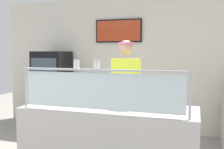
{
  "coord_description": "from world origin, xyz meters",
  "views": [
    {
      "loc": [
        1.98,
        -2.5,
        1.59
      ],
      "look_at": [
        1.03,
        0.41,
        1.33
      ],
      "focal_mm": 42.28,
      "sensor_mm": 36.0,
      "label": 1
    }
  ],
  "objects_px": {
    "pizza_tray": "(122,106)",
    "pizza_server": "(120,105)",
    "worker_figure": "(126,93)",
    "drink_fridge": "(52,90)",
    "parmesan_shaker": "(76,65)",
    "pepper_flake_shaker": "(97,65)"
  },
  "relations": [
    {
      "from": "pizza_tray",
      "to": "pizza_server",
      "type": "xyz_separation_m",
      "value": [
        -0.01,
        -0.02,
        0.02
      ]
    },
    {
      "from": "worker_figure",
      "to": "drink_fridge",
      "type": "distance_m",
      "value": 2.26
    },
    {
      "from": "pizza_server",
      "to": "drink_fridge",
      "type": "height_order",
      "value": "drink_fridge"
    },
    {
      "from": "parmesan_shaker",
      "to": "pepper_flake_shaker",
      "type": "distance_m",
      "value": 0.23
    },
    {
      "from": "pizza_tray",
      "to": "pizza_server",
      "type": "distance_m",
      "value": 0.03
    },
    {
      "from": "pizza_server",
      "to": "pepper_flake_shaker",
      "type": "height_order",
      "value": "pepper_flake_shaker"
    },
    {
      "from": "parmesan_shaker",
      "to": "drink_fridge",
      "type": "distance_m",
      "value": 2.83
    },
    {
      "from": "pizza_server",
      "to": "pizza_tray",
      "type": "bearing_deg",
      "value": 62.97
    },
    {
      "from": "pizza_tray",
      "to": "parmesan_shaker",
      "type": "height_order",
      "value": "parmesan_shaker"
    },
    {
      "from": "pizza_tray",
      "to": "parmesan_shaker",
      "type": "xyz_separation_m",
      "value": [
        -0.41,
        -0.33,
        0.49
      ]
    },
    {
      "from": "pizza_tray",
      "to": "drink_fridge",
      "type": "height_order",
      "value": "drink_fridge"
    },
    {
      "from": "worker_figure",
      "to": "pizza_server",
      "type": "bearing_deg",
      "value": -80.53
    },
    {
      "from": "pizza_server",
      "to": "drink_fridge",
      "type": "bearing_deg",
      "value": 145.83
    },
    {
      "from": "parmesan_shaker",
      "to": "pepper_flake_shaker",
      "type": "height_order",
      "value": "parmesan_shaker"
    },
    {
      "from": "parmesan_shaker",
      "to": "drink_fridge",
      "type": "height_order",
      "value": "drink_fridge"
    },
    {
      "from": "pepper_flake_shaker",
      "to": "worker_figure",
      "type": "relative_size",
      "value": 0.05
    },
    {
      "from": "parmesan_shaker",
      "to": "pepper_flake_shaker",
      "type": "relative_size",
      "value": 1.02
    },
    {
      "from": "pizza_server",
      "to": "worker_figure",
      "type": "height_order",
      "value": "worker_figure"
    },
    {
      "from": "worker_figure",
      "to": "drink_fridge",
      "type": "relative_size",
      "value": 1.1
    },
    {
      "from": "pepper_flake_shaker",
      "to": "drink_fridge",
      "type": "distance_m",
      "value": 2.97
    },
    {
      "from": "pepper_flake_shaker",
      "to": "worker_figure",
      "type": "height_order",
      "value": "worker_figure"
    },
    {
      "from": "pizza_server",
      "to": "worker_figure",
      "type": "bearing_deg",
      "value": 108.76
    }
  ]
}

